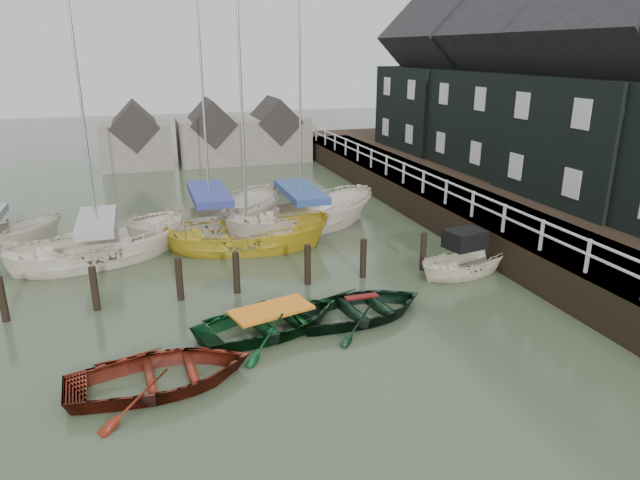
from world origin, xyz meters
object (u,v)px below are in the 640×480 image
object	(u,v)px
rowboat_red	(163,386)
sailboat_c	(248,248)
sailboat_b	(211,231)
sailboat_a	(101,259)
rowboat_green	(272,331)
motorboat	(465,270)
rowboat_dkgreen	(361,317)
sailboat_d	(301,227)

from	to	relation	value
rowboat_red	sailboat_c	xyz separation A→B (m)	(3.74, 9.10, 0.01)
sailboat_b	sailboat_c	size ratio (longest dim) A/B	1.08
sailboat_a	sailboat_c	xyz separation A→B (m)	(5.51, -0.28, -0.05)
rowboat_green	sailboat_c	world-z (taller)	sailboat_c
motorboat	sailboat_c	bearing A→B (deg)	42.65
rowboat_dkgreen	sailboat_a	bearing A→B (deg)	36.97
motorboat	sailboat_b	bearing A→B (deg)	35.06
rowboat_green	sailboat_d	distance (m)	9.74
rowboat_dkgreen	sailboat_d	xyz separation A→B (m)	(0.72, 9.06, 0.06)
sailboat_a	sailboat_c	size ratio (longest dim) A/B	1.03
rowboat_green	sailboat_b	distance (m)	9.76
rowboat_green	sailboat_a	world-z (taller)	sailboat_a
rowboat_red	motorboat	bearing A→B (deg)	-73.30
rowboat_red	sailboat_d	distance (m)	12.83
rowboat_red	sailboat_b	size ratio (longest dim) A/B	0.37
rowboat_green	sailboat_b	bearing A→B (deg)	-12.47
rowboat_red	rowboat_dkgreen	size ratio (longest dim) A/B	1.03
rowboat_green	rowboat_dkgreen	distance (m)	2.72
rowboat_green	sailboat_b	size ratio (longest dim) A/B	0.37
sailboat_a	sailboat_c	world-z (taller)	sailboat_a
rowboat_red	sailboat_a	size ratio (longest dim) A/B	0.38
motorboat	sailboat_b	size ratio (longest dim) A/B	0.34
rowboat_green	sailboat_a	xyz separation A→B (m)	(-4.85, 7.44, 0.06)
sailboat_c	sailboat_d	xyz separation A→B (m)	(2.78, 1.95, 0.05)
sailboat_a	rowboat_red	bearing A→B (deg)	174.18
rowboat_red	sailboat_c	size ratio (longest dim) A/B	0.39
motorboat	sailboat_d	bearing A→B (deg)	19.07
motorboat	rowboat_green	bearing A→B (deg)	94.83
rowboat_green	sailboat_b	world-z (taller)	sailboat_b
sailboat_d	sailboat_b	bearing A→B (deg)	68.02
rowboat_green	motorboat	xyz separation A→B (m)	(7.52, 2.20, 0.12)
motorboat	sailboat_b	xyz separation A→B (m)	(-7.97, 7.55, -0.06)
rowboat_green	sailboat_b	xyz separation A→B (m)	(-0.45, 9.75, 0.06)
sailboat_d	rowboat_green	bearing A→B (deg)	146.66
motorboat	sailboat_a	xyz separation A→B (m)	(-12.37, 5.24, -0.05)
rowboat_dkgreen	sailboat_c	bearing A→B (deg)	7.47
rowboat_green	sailboat_c	size ratio (longest dim) A/B	0.40
motorboat	sailboat_c	size ratio (longest dim) A/B	0.37
rowboat_red	rowboat_green	size ratio (longest dim) A/B	0.99
rowboat_red	motorboat	size ratio (longest dim) A/B	1.07
sailboat_b	sailboat_c	xyz separation A→B (m)	(1.10, -2.59, -0.05)
rowboat_green	rowboat_dkgreen	world-z (taller)	rowboat_green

